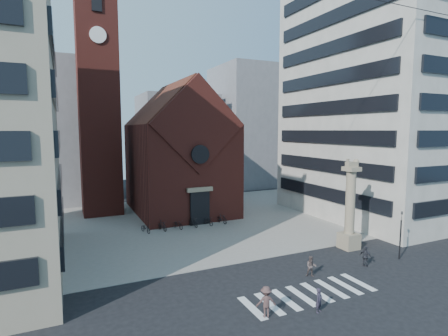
% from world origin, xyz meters
% --- Properties ---
extents(ground, '(120.00, 120.00, 0.00)m').
position_xyz_m(ground, '(0.00, 0.00, 0.00)').
color(ground, black).
rests_on(ground, ground).
extents(piazza, '(46.00, 30.00, 0.05)m').
position_xyz_m(piazza, '(0.00, 19.00, 0.03)').
color(piazza, gray).
rests_on(piazza, ground).
extents(zebra_crossing, '(10.20, 3.20, 0.01)m').
position_xyz_m(zebra_crossing, '(0.55, -3.00, 0.01)').
color(zebra_crossing, white).
rests_on(zebra_crossing, ground).
extents(church, '(12.00, 16.65, 18.00)m').
position_xyz_m(church, '(0.00, 25.04, 7.98)').
color(church, maroon).
rests_on(church, ground).
extents(campanile, '(5.50, 5.50, 31.20)m').
position_xyz_m(campanile, '(-10.00, 28.00, 15.74)').
color(campanile, maroon).
rests_on(campanile, ground).
extents(building_right, '(18.00, 22.00, 32.00)m').
position_xyz_m(building_right, '(24.00, 12.00, 16.00)').
color(building_right, beige).
rests_on(building_right, ground).
extents(bg_block_left, '(16.00, 14.00, 22.00)m').
position_xyz_m(bg_block_left, '(-20.00, 40.00, 11.00)').
color(bg_block_left, gray).
rests_on(bg_block_left, ground).
extents(bg_block_mid, '(14.00, 12.00, 18.00)m').
position_xyz_m(bg_block_mid, '(6.00, 45.00, 9.00)').
color(bg_block_mid, gray).
rests_on(bg_block_mid, ground).
extents(bg_block_right, '(16.00, 14.00, 24.00)m').
position_xyz_m(bg_block_right, '(22.00, 42.00, 12.00)').
color(bg_block_right, gray).
rests_on(bg_block_right, ground).
extents(lion_column, '(1.63, 1.60, 8.68)m').
position_xyz_m(lion_column, '(10.01, 3.00, 3.46)').
color(lion_column, gray).
rests_on(lion_column, ground).
extents(traffic_light, '(0.13, 0.16, 4.30)m').
position_xyz_m(traffic_light, '(12.00, -1.00, 2.29)').
color(traffic_light, black).
rests_on(traffic_light, ground).
extents(pedestrian_0, '(0.67, 0.56, 1.55)m').
position_xyz_m(pedestrian_0, '(-0.46, -5.20, 0.77)').
color(pedestrian_0, '#2F2939').
rests_on(pedestrian_0, ground).
extents(pedestrian_1, '(1.00, 0.96, 1.63)m').
position_xyz_m(pedestrian_1, '(2.55, -0.70, 0.82)').
color(pedestrian_1, '#584946').
rests_on(pedestrian_1, ground).
extents(pedestrian_2, '(0.75, 1.08, 1.70)m').
position_xyz_m(pedestrian_2, '(7.97, -0.97, 0.85)').
color(pedestrian_2, '#292A31').
rests_on(pedestrian_2, ground).
extents(pedestrian_3, '(1.39, 1.04, 1.91)m').
position_xyz_m(pedestrian_3, '(-3.73, -4.26, 0.96)').
color(pedestrian_3, '#513836').
rests_on(pedestrian_3, ground).
extents(scooter_0, '(1.20, 2.04, 1.01)m').
position_xyz_m(scooter_0, '(-6.64, 16.20, 0.56)').
color(scooter_0, black).
rests_on(scooter_0, piazza).
extents(scooter_1, '(1.05, 1.94, 1.12)m').
position_xyz_m(scooter_1, '(-4.79, 16.20, 0.61)').
color(scooter_1, black).
rests_on(scooter_1, piazza).
extents(scooter_2, '(1.20, 2.04, 1.01)m').
position_xyz_m(scooter_2, '(-2.95, 16.20, 0.56)').
color(scooter_2, black).
rests_on(scooter_2, piazza).
extents(scooter_3, '(1.05, 1.94, 1.12)m').
position_xyz_m(scooter_3, '(-1.10, 16.20, 0.61)').
color(scooter_3, black).
rests_on(scooter_3, piazza).
extents(scooter_4, '(1.20, 2.04, 1.01)m').
position_xyz_m(scooter_4, '(0.75, 16.20, 0.56)').
color(scooter_4, black).
rests_on(scooter_4, piazza).
extents(scooter_5, '(1.05, 1.94, 1.12)m').
position_xyz_m(scooter_5, '(2.60, 16.20, 0.61)').
color(scooter_5, black).
rests_on(scooter_5, piazza).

